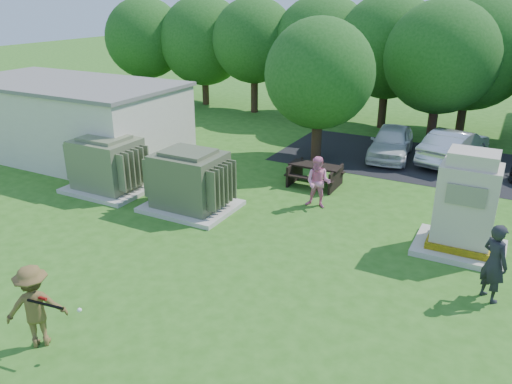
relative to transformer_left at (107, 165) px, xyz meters
The scene contains 14 objects.
ground 7.96m from the transformer_left, 34.70° to the right, with size 120.00×120.00×0.00m, color #2D6619.
service_building 5.19m from the transformer_left, 150.95° to the left, with size 10.00×5.00×3.20m, color beige.
service_building_roof 5.64m from the transformer_left, 150.95° to the left, with size 10.20×5.20×0.15m, color slate.
transformer_left is the anchor object (origin of this frame).
transformer_right 3.70m from the transformer_left, ahead, with size 3.00×2.40×2.07m.
generator_cabinet 12.30m from the transformer_left, ahead, with size 2.44×2.00×2.98m.
picnic_table 7.78m from the transformer_left, 31.60° to the left, with size 1.95×1.46×0.83m.
batter 8.93m from the transformer_left, 55.66° to the right, with size 1.19×0.68×1.84m, color brown.
person_by_generator 13.25m from the transformer_left, ahead, with size 0.72×0.47×1.97m, color black.
person_at_picnic 7.79m from the transformer_left, 16.09° to the left, with size 0.88×0.68×1.80m, color pink.
car_white 12.24m from the transformer_left, 47.35° to the left, with size 1.69×4.19×1.43m, color white.
car_silver_a 14.47m from the transformer_left, 41.19° to the left, with size 1.56×4.47×1.47m, color silver.
batting_equipment 9.30m from the transformer_left, 53.02° to the right, with size 1.07×0.43×0.20m.
tree_row 16.56m from the transformer_left, 59.50° to the left, with size 41.30×13.30×7.30m.
Camera 1 is at (6.58, -8.34, 6.87)m, focal length 35.00 mm.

